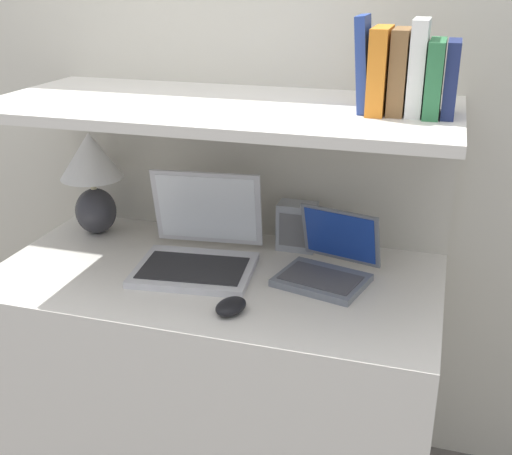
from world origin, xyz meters
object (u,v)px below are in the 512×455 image
Objects in this scene: laptop_large at (199,249)px; book_white at (418,67)px; book_brown at (399,72)px; book_orange at (380,70)px; book_green at (435,78)px; computer_mouse at (231,306)px; book_blue at (364,64)px; router_box at (297,226)px; laptop_small at (328,265)px; table_lamp at (92,173)px; book_navy at (451,79)px.

laptop_large is 1.63× the size of book_white.
book_brown is 0.99× the size of book_orange.
computer_mouse is at bearing -148.01° from book_green.
book_green is 0.77× the size of book_blue.
router_box is 0.66× the size of book_white.
router_box is 0.65m from book_green.
book_blue is at bearing 6.22° from laptop_small.
computer_mouse is (0.61, -0.39, -0.19)m from table_lamp.
book_navy and book_green have the same top height.
book_white is at bearing 2.09° from laptop_small.
book_orange reaches higher than book_brown.
book_green reaches higher than computer_mouse.
book_orange is (-0.13, 0.00, 0.01)m from book_green.
book_brown is (0.29, -0.18, 0.51)m from router_box.
book_blue reaches higher than table_lamp.
table_lamp is at bearing -174.86° from router_box.
book_white is at bearing -27.97° from router_box.
laptop_large is (0.43, -0.15, -0.16)m from table_lamp.
laptop_large is 0.85m from book_navy.
router_box reaches higher than computer_mouse.
laptop_large is 1.58× the size of book_blue.
book_white is at bearing -180.00° from book_green.
book_blue is (0.27, 0.28, 0.58)m from computer_mouse.
laptop_small is 1.23× the size of book_blue.
computer_mouse is 0.50× the size of book_white.
book_orange is (0.49, 0.03, 0.54)m from laptop_large.
book_navy is at bearing 29.85° from computer_mouse.
book_green is (1.05, -0.12, 0.37)m from table_lamp.
laptop_small is 0.57m from book_brown.
book_navy is 0.79× the size of book_white.
table_lamp is 1.09m from book_white.
laptop_small is at bearing -178.27° from book_green.
table_lamp is 0.92× the size of laptop_large.
router_box is at bearing 39.81° from laptop_large.
book_white is (-0.08, -0.00, 0.02)m from book_navy.
book_orange is (-0.05, -0.00, 0.00)m from book_brown.
router_box is at bearing 148.55° from book_brown.
book_blue is at bearing 45.94° from computer_mouse.
computer_mouse is 0.75× the size of router_box.
book_orange is at bearing -7.23° from table_lamp.
laptop_small is 1.92× the size of router_box.
laptop_small is at bearing -176.11° from book_orange.
book_green is 0.88× the size of book_brown.
computer_mouse is 0.55× the size of book_orange.
book_navy reaches higher than router_box.
book_white is at bearing -6.57° from table_lamp.
laptop_large reaches higher than router_box.
laptop_small is 0.59m from book_white.
router_box is at bearing 126.02° from laptop_small.
computer_mouse is 0.48× the size of book_blue.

